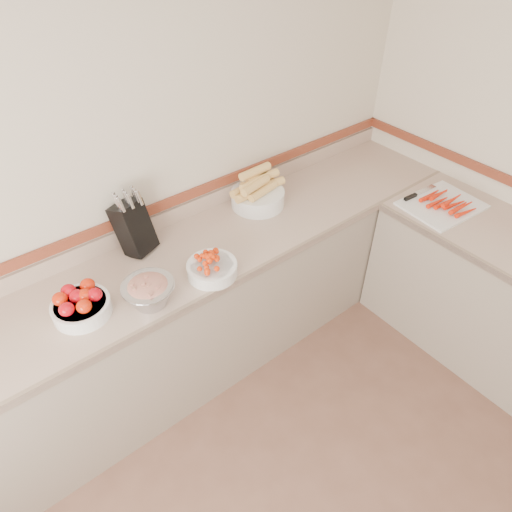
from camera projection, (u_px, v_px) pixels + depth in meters
back_wall at (126, 176)px, 2.37m from camera, size 4.00×0.00×4.00m
counter_back at (176, 321)px, 2.73m from camera, size 4.00×0.65×1.08m
knife_block at (133, 226)px, 2.44m from camera, size 0.22×0.24×0.39m
tomato_bowl at (80, 304)px, 2.14m from camera, size 0.28×0.28×0.14m
cherry_tomato_bowl at (212, 267)px, 2.36m from camera, size 0.26×0.26×0.15m
corn_bowl at (258, 193)px, 2.83m from camera, size 0.37×0.33×0.25m
rhubarb_bowl at (149, 292)px, 2.18m from camera, size 0.26×0.26×0.15m
cutting_board at (443, 204)px, 2.85m from camera, size 0.50×0.41×0.07m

